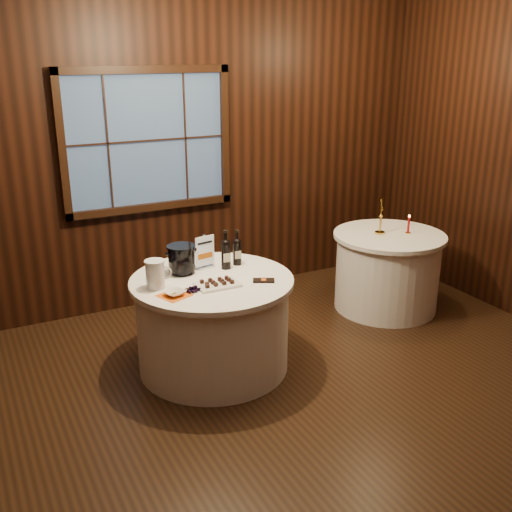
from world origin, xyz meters
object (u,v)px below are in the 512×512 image
sign_stand (205,257)px  cracker_bowl (174,293)px  glass_pitcher (155,274)px  brass_candlestick (381,221)px  chocolate_plate (218,283)px  port_bottle_right (237,250)px  chocolate_box (264,280)px  port_bottle_left (226,252)px  grape_bunch (193,289)px  red_candle (408,226)px  main_table (213,323)px  ice_bucket (182,259)px  side_table (387,271)px

sign_stand → cracker_bowl: bearing=-144.2°
glass_pitcher → brass_candlestick: (2.37, 0.34, 0.02)m
chocolate_plate → cracker_bowl: chocolate_plate is taller
port_bottle_right → chocolate_box: port_bottle_right is taller
port_bottle_left → grape_bunch: size_ratio=1.84×
port_bottle_right → glass_pitcher: size_ratio=1.37×
grape_bunch → glass_pitcher: bearing=136.8°
red_candle → glass_pitcher: bearing=-175.3°
chocolate_box → cracker_bowl: cracker_bowl is taller
grape_bunch → chocolate_plate: bearing=7.9°
main_table → red_candle: 2.22m
chocolate_plate → red_candle: red_candle is taller
main_table → ice_bucket: ice_bucket is taller
main_table → red_candle: red_candle is taller
side_table → sign_stand: bearing=-178.4°
glass_pitcher → main_table: bearing=9.2°
port_bottle_right → glass_pitcher: (-0.76, -0.18, -0.02)m
port_bottle_left → chocolate_plate: port_bottle_left is taller
ice_bucket → glass_pitcher: ice_bucket is taller
ice_bucket → chocolate_plate: size_ratio=0.71×
glass_pitcher → red_candle: glass_pitcher is taller
sign_stand → ice_bucket: 0.21m
port_bottle_left → port_bottle_right: port_bottle_left is taller
chocolate_box → red_candle: size_ratio=0.88×
port_bottle_right → sign_stand: bearing=-177.4°
port_bottle_left → port_bottle_right: size_ratio=1.09×
sign_stand → ice_bucket: (-0.21, -0.03, 0.03)m
side_table → brass_candlestick: brass_candlestick is taller
main_table → sign_stand: size_ratio=4.54×
side_table → port_bottle_left: port_bottle_left is taller
port_bottle_left → red_candle: (1.97, 0.07, -0.07)m
ice_bucket → chocolate_plate: (0.14, -0.38, -0.10)m
sign_stand → chocolate_plate: bearing=-109.2°
sign_stand → side_table: bearing=-8.5°
grape_bunch → cracker_bowl: size_ratio=1.24×
port_bottle_left → glass_pitcher: 0.65m
chocolate_plate → cracker_bowl: size_ratio=2.28×
chocolate_plate → glass_pitcher: glass_pitcher is taller
ice_bucket → cracker_bowl: (-0.21, -0.41, -0.10)m
chocolate_box → brass_candlestick: 1.70m
main_table → glass_pitcher: size_ratio=5.90×
chocolate_box → red_candle: (1.83, 0.47, 0.07)m
main_table → chocolate_box: bearing=-35.6°
sign_stand → port_bottle_left: size_ratio=0.87×
main_table → brass_candlestick: bearing=10.5°
side_table → brass_candlestick: 0.52m
ice_bucket → brass_candlestick: brass_candlestick is taller
brass_candlestick → cracker_bowl: bearing=-166.6°
main_table → chocolate_box: 0.56m
chocolate_plate → brass_candlestick: (1.94, 0.51, 0.11)m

